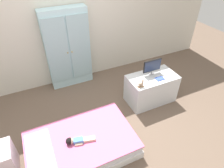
{
  "coord_description": "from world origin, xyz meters",
  "views": [
    {
      "loc": [
        -0.75,
        -1.9,
        2.45
      ],
      "look_at": [
        0.29,
        0.34,
        0.55
      ],
      "focal_mm": 30.99,
      "sensor_mm": 36.0,
      "label": 1
    }
  ],
  "objects_px": {
    "nightstand": "(0,162)",
    "wardrobe": "(68,49)",
    "bed": "(82,145)",
    "tv_stand": "(151,88)",
    "doll": "(75,141)",
    "book_blue": "(160,79)",
    "tv_monitor": "(152,66)",
    "rocking_horse_toy": "(141,84)"
  },
  "relations": [
    {
      "from": "nightstand",
      "to": "wardrobe",
      "type": "xyz_separation_m",
      "value": [
        1.34,
        1.53,
        0.54
      ]
    },
    {
      "from": "bed",
      "to": "tv_stand",
      "type": "relative_size",
      "value": 1.71
    },
    {
      "from": "doll",
      "to": "wardrobe",
      "type": "bearing_deg",
      "value": 76.16
    },
    {
      "from": "wardrobe",
      "to": "tv_stand",
      "type": "relative_size",
      "value": 1.78
    },
    {
      "from": "bed",
      "to": "wardrobe",
      "type": "xyz_separation_m",
      "value": [
        0.33,
        1.65,
        0.64
      ]
    },
    {
      "from": "doll",
      "to": "tv_stand",
      "type": "relative_size",
      "value": 0.46
    },
    {
      "from": "bed",
      "to": "book_blue",
      "type": "height_order",
      "value": "book_blue"
    },
    {
      "from": "wardrobe",
      "to": "tv_monitor",
      "type": "relative_size",
      "value": 4.49
    },
    {
      "from": "tv_stand",
      "to": "book_blue",
      "type": "xyz_separation_m",
      "value": [
        0.06,
        -0.11,
        0.27
      ]
    },
    {
      "from": "tv_stand",
      "to": "tv_monitor",
      "type": "relative_size",
      "value": 2.53
    },
    {
      "from": "tv_stand",
      "to": "rocking_horse_toy",
      "type": "distance_m",
      "value": 0.49
    },
    {
      "from": "doll",
      "to": "nightstand",
      "type": "distance_m",
      "value": 0.94
    },
    {
      "from": "nightstand",
      "to": "book_blue",
      "type": "relative_size",
      "value": 3.07
    },
    {
      "from": "wardrobe",
      "to": "book_blue",
      "type": "distance_m",
      "value": 1.76
    },
    {
      "from": "rocking_horse_toy",
      "to": "doll",
      "type": "bearing_deg",
      "value": -163.21
    },
    {
      "from": "tv_monitor",
      "to": "rocking_horse_toy",
      "type": "relative_size",
      "value": 2.61
    },
    {
      "from": "nightstand",
      "to": "rocking_horse_toy",
      "type": "bearing_deg",
      "value": 6.07
    },
    {
      "from": "tv_stand",
      "to": "rocking_horse_toy",
      "type": "bearing_deg",
      "value": -155.01
    },
    {
      "from": "tv_stand",
      "to": "bed",
      "type": "bearing_deg",
      "value": -161.12
    },
    {
      "from": "bed",
      "to": "tv_stand",
      "type": "xyz_separation_m",
      "value": [
        1.48,
        0.51,
        0.14
      ]
    },
    {
      "from": "tv_stand",
      "to": "doll",
      "type": "bearing_deg",
      "value": -161.38
    },
    {
      "from": "doll",
      "to": "rocking_horse_toy",
      "type": "height_order",
      "value": "rocking_horse_toy"
    },
    {
      "from": "book_blue",
      "to": "rocking_horse_toy",
      "type": "bearing_deg",
      "value": -173.22
    },
    {
      "from": "wardrobe",
      "to": "rocking_horse_toy",
      "type": "distance_m",
      "value": 1.55
    },
    {
      "from": "doll",
      "to": "bed",
      "type": "bearing_deg",
      "value": 13.91
    },
    {
      "from": "wardrobe",
      "to": "tv_stand",
      "type": "xyz_separation_m",
      "value": [
        1.15,
        -1.15,
        -0.5
      ]
    },
    {
      "from": "doll",
      "to": "tv_stand",
      "type": "xyz_separation_m",
      "value": [
        1.56,
        0.53,
        -0.03
      ]
    },
    {
      "from": "bed",
      "to": "rocking_horse_toy",
      "type": "bearing_deg",
      "value": 17.0
    },
    {
      "from": "doll",
      "to": "rocking_horse_toy",
      "type": "bearing_deg",
      "value": 16.79
    },
    {
      "from": "bed",
      "to": "nightstand",
      "type": "bearing_deg",
      "value": 173.12
    },
    {
      "from": "tv_monitor",
      "to": "rocking_horse_toy",
      "type": "xyz_separation_m",
      "value": [
        -0.35,
        -0.24,
        -0.1
      ]
    },
    {
      "from": "nightstand",
      "to": "rocking_horse_toy",
      "type": "height_order",
      "value": "rocking_horse_toy"
    },
    {
      "from": "book_blue",
      "to": "bed",
      "type": "bearing_deg",
      "value": -165.56
    },
    {
      "from": "rocking_horse_toy",
      "to": "book_blue",
      "type": "height_order",
      "value": "rocking_horse_toy"
    },
    {
      "from": "nightstand",
      "to": "book_blue",
      "type": "bearing_deg",
      "value": 6.18
    },
    {
      "from": "tv_monitor",
      "to": "rocking_horse_toy",
      "type": "distance_m",
      "value": 0.44
    },
    {
      "from": "wardrobe",
      "to": "rocking_horse_toy",
      "type": "height_order",
      "value": "wardrobe"
    },
    {
      "from": "nightstand",
      "to": "tv_monitor",
      "type": "bearing_deg",
      "value": 10.54
    },
    {
      "from": "doll",
      "to": "tv_monitor",
      "type": "bearing_deg",
      "value": 21.01
    },
    {
      "from": "doll",
      "to": "tv_monitor",
      "type": "xyz_separation_m",
      "value": [
        1.58,
        0.61,
        0.4
      ]
    },
    {
      "from": "wardrobe",
      "to": "rocking_horse_toy",
      "type": "xyz_separation_m",
      "value": [
        0.82,
        -1.3,
        -0.17
      ]
    },
    {
      "from": "doll",
      "to": "wardrobe",
      "type": "xyz_separation_m",
      "value": [
        0.41,
        1.68,
        0.47
      ]
    }
  ]
}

